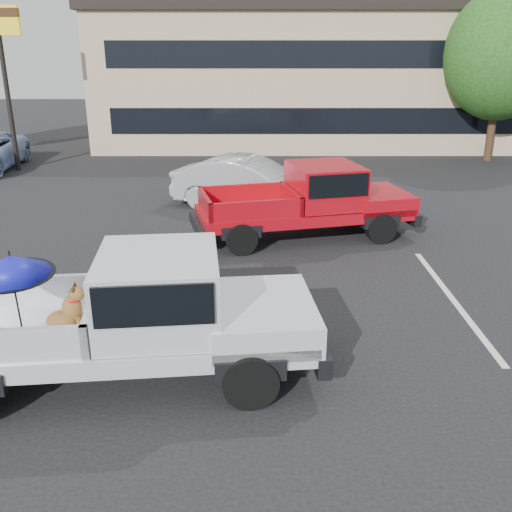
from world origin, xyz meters
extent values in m
plane|color=black|center=(0.00, 0.00, 0.00)|extent=(90.00, 90.00, 0.00)
cube|color=silver|center=(-3.00, 2.00, 0.00)|extent=(0.12, 5.00, 0.01)
cube|color=silver|center=(3.00, 2.00, 0.00)|extent=(0.12, 5.00, 0.01)
cube|color=tan|center=(2.00, 21.00, 3.00)|extent=(20.00, 8.00, 6.00)
cube|color=black|center=(2.00, 21.00, 6.10)|extent=(20.40, 8.40, 0.40)
cube|color=black|center=(2.00, 17.02, 1.50)|extent=(18.00, 0.08, 1.10)
cube|color=black|center=(2.00, 17.02, 4.20)|extent=(18.00, 0.08, 1.10)
cylinder|color=black|center=(-10.00, 14.00, 3.00)|extent=(0.18, 0.18, 6.00)
cylinder|color=#332114|center=(9.00, 16.00, 1.36)|extent=(0.32, 0.32, 2.73)
ellipsoid|color=#194212|center=(9.00, 16.00, 4.22)|extent=(4.46, 4.46, 5.13)
cylinder|color=#332114|center=(6.00, 24.00, 1.43)|extent=(0.32, 0.32, 2.86)
ellipsoid|color=#194212|center=(6.00, 24.00, 4.42)|extent=(4.68, 4.68, 5.38)
cylinder|color=black|center=(-4.61, 0.05, 0.38)|extent=(0.78, 0.36, 0.76)
cylinder|color=black|center=(-0.85, -1.42, 0.38)|extent=(0.78, 0.36, 0.76)
cylinder|color=black|center=(-1.03, 0.41, 0.38)|extent=(0.78, 0.36, 0.76)
cube|color=silver|center=(-2.68, -0.68, 0.67)|extent=(5.56, 2.45, 0.28)
cube|color=silver|center=(-0.69, -0.48, 0.88)|extent=(1.69, 2.06, 0.46)
cube|color=black|center=(0.06, -0.40, 0.50)|extent=(0.40, 1.97, 0.30)
cube|color=silver|center=(-2.13, -0.62, 1.35)|extent=(1.83, 2.00, 1.05)
cube|color=black|center=(-2.13, -0.62, 1.55)|extent=(1.69, 2.08, 0.55)
cube|color=black|center=(-4.12, -0.82, 0.73)|extent=(2.47, 2.06, 0.10)
cube|color=silver|center=(-4.21, 0.04, 1.03)|extent=(2.30, 0.33, 0.50)
cube|color=silver|center=(-3.03, -0.71, 1.03)|extent=(0.29, 1.84, 0.50)
ellipsoid|color=brown|center=(-3.50, -0.73, 0.93)|extent=(0.47, 0.41, 0.29)
cylinder|color=brown|center=(-3.26, -0.78, 0.89)|extent=(0.06, 0.06, 0.22)
cylinder|color=brown|center=(-3.27, -0.64, 0.89)|extent=(0.06, 0.06, 0.22)
ellipsoid|color=brown|center=(-3.35, -0.72, 1.11)|extent=(0.30, 0.28, 0.39)
cylinder|color=red|center=(-3.33, -0.72, 1.24)|extent=(0.19, 0.19, 0.04)
sphere|color=brown|center=(-3.27, -0.71, 1.33)|extent=(0.21, 0.21, 0.21)
cone|color=black|center=(-3.15, -0.70, 1.31)|extent=(0.16, 0.11, 0.10)
cone|color=black|center=(-3.28, -0.77, 1.44)|extent=(0.07, 0.07, 0.11)
cone|color=black|center=(-3.29, -0.66, 1.44)|extent=(0.07, 0.07, 0.11)
cylinder|color=brown|center=(-3.67, -0.75, 0.83)|extent=(0.26, 0.05, 0.09)
cylinder|color=black|center=(-3.99, -0.97, 1.31)|extent=(0.02, 0.10, 1.05)
cone|color=#1315AB|center=(-3.99, -0.97, 1.85)|extent=(1.10, 1.12, 0.36)
cylinder|color=black|center=(-3.99, -0.97, 2.01)|extent=(0.02, 0.02, 0.10)
cylinder|color=black|center=(-3.99, -0.97, 1.72)|extent=(1.10, 1.10, 0.09)
cylinder|color=black|center=(-1.11, 4.50, 0.37)|extent=(0.78, 0.44, 0.74)
cylinder|color=black|center=(-1.53, 6.23, 0.37)|extent=(0.78, 0.44, 0.74)
cylinder|color=black|center=(2.29, 5.32, 0.37)|extent=(0.78, 0.44, 0.74)
cylinder|color=black|center=(1.87, 7.05, 0.37)|extent=(0.78, 0.44, 0.74)
cube|color=#A90914|center=(0.43, 5.79, 0.65)|extent=(5.52, 3.04, 0.27)
cube|color=#A90914|center=(2.31, 6.24, 0.85)|extent=(1.85, 2.15, 0.45)
cube|color=black|center=(3.02, 6.41, 0.48)|extent=(0.64, 1.89, 0.29)
cube|color=black|center=(-2.17, 5.16, 0.48)|extent=(0.62, 1.89, 0.27)
cube|color=#A90914|center=(0.94, 5.91, 1.31)|extent=(1.98, 2.11, 1.02)
cube|color=black|center=(0.94, 5.91, 1.50)|extent=(1.86, 2.17, 0.53)
cube|color=black|center=(-0.94, 5.45, 0.71)|extent=(2.59, 2.26, 0.10)
cube|color=#A90914|center=(-1.14, 6.27, 1.00)|extent=(2.19, 0.62, 0.48)
cube|color=#A90914|center=(-0.74, 4.63, 1.00)|extent=(2.19, 0.62, 0.48)
cube|color=#A90914|center=(-1.98, 5.20, 1.00)|extent=(0.51, 1.76, 0.48)
cube|color=#A90914|center=(0.10, 5.71, 1.00)|extent=(0.51, 1.76, 0.48)
imported|color=#A7A8AE|center=(-0.97, 8.55, 0.74)|extent=(4.78, 3.06, 1.49)
camera|label=1|loc=(-0.78, -7.94, 4.57)|focal=40.00mm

